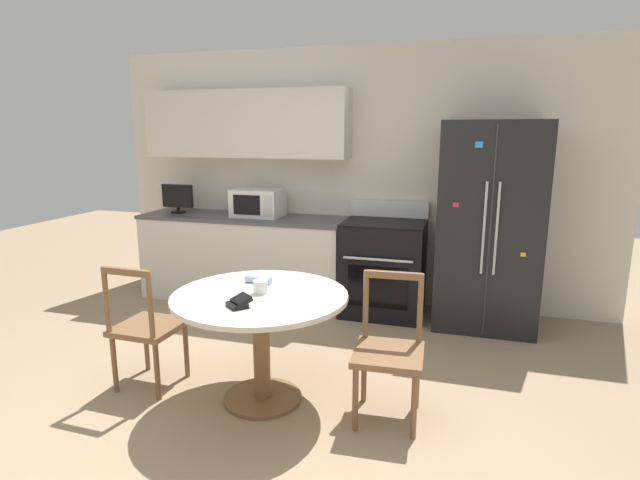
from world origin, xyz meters
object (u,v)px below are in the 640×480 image
Objects in this scene: refrigerator at (489,226)px; candle_glass at (261,288)px; dining_chair_right at (389,352)px; wallet at (239,302)px; countertop_tv at (178,198)px; oven_range at (384,267)px; dining_chair_left at (146,328)px; microwave at (258,203)px.

candle_glass is at bearing -128.26° from refrigerator.
dining_chair_right is 0.97m from wallet.
countertop_tv is at bearing 179.06° from refrigerator.
oven_range is 3.08× the size of countertop_tv.
candle_glass is (0.83, 0.07, 0.34)m from dining_chair_left.
countertop_tv is 0.39× the size of dining_chair_left.
candle_glass is 0.27m from wallet.
candle_glass is at bearing -1.20° from dining_chair_right.
dining_chair_left is (-1.33, -1.93, -0.03)m from oven_range.
countertop_tv is 2.01× the size of wallet.
refrigerator reaches higher than countertop_tv.
dining_chair_left and dining_chair_right have the same top height.
oven_range is (-0.94, 0.03, -0.46)m from refrigerator.
oven_range is 1.95m from candle_glass.
dining_chair_right is 5.19× the size of wallet.
dining_chair_left is at bearing -140.19° from refrigerator.
candle_glass is (-0.83, -0.03, 0.34)m from dining_chair_right.
microwave is 2.34m from wallet.
oven_range is 2.34m from dining_chair_left.
microwave is at bearing 110.56° from wallet.
refrigerator is at bearing -2.06° from microwave.
candle_glass is (-0.50, -1.86, 0.31)m from oven_range.
countertop_tv is at bearing 117.26° from dining_chair_left.
countertop_tv is 2.60m from candle_glass.
dining_chair_left is (0.00, -1.98, -0.61)m from microwave.
refrigerator is 2.06× the size of dining_chair_left.
microwave is at bearing -51.37° from dining_chair_right.
oven_range is 2.21m from wallet.
wallet is (-0.86, -0.30, 0.34)m from dining_chair_right.
dining_chair_right is 9.52× the size of candle_glass.
countertop_tv is (-2.26, 0.02, 0.60)m from oven_range.
microwave is 5.28× the size of candle_glass.
microwave is 2.59m from dining_chair_right.
refrigerator reaches higher than wallet.
wallet is at bearing -69.44° from microwave.
candle_glass is (0.84, -1.91, -0.26)m from microwave.
dining_chair_left is at bearing -175.27° from candle_glass.
candle_glass is at bearing 85.60° from wallet.
refrigerator is 10.69× the size of wallet.
oven_range is 2.16× the size of microwave.
refrigerator is 3.21m from countertop_tv.
oven_range is 2.34m from countertop_tv.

